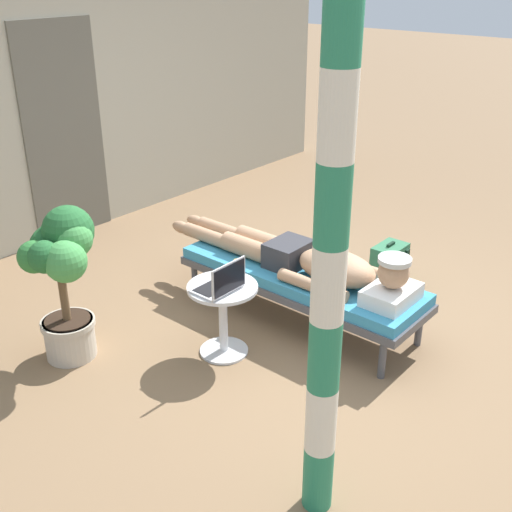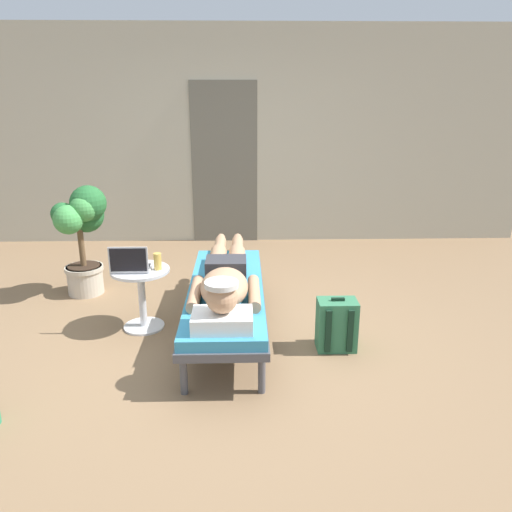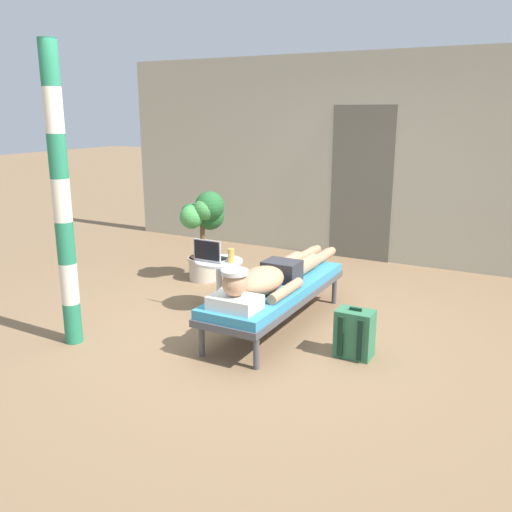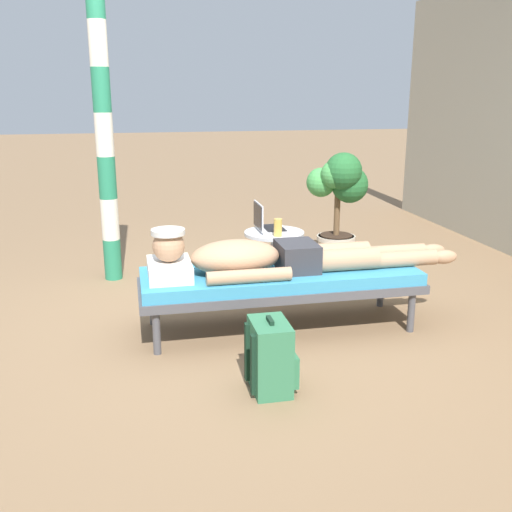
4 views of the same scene
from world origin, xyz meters
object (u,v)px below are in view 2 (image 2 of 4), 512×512
object	(u,v)px
person_reclining	(225,278)
drink_glass	(158,261)
lounge_chair	(226,294)
side_table	(141,288)
backpack	(336,325)
potted_plant	(81,226)
laptop	(131,265)

from	to	relation	value
person_reclining	drink_glass	xyz separation A→B (m)	(-0.56, 0.20, 0.07)
drink_glass	lounge_chair	bearing A→B (deg)	-12.31
side_table	person_reclining	bearing A→B (deg)	-16.82
person_reclining	backpack	size ratio (longest dim) A/B	5.12
backpack	potted_plant	world-z (taller)	potted_plant
side_table	potted_plant	world-z (taller)	potted_plant
drink_glass	laptop	bearing A→B (deg)	-168.55
drink_glass	potted_plant	distance (m)	1.16
lounge_chair	backpack	size ratio (longest dim) A/B	4.56
lounge_chair	person_reclining	distance (m)	0.19
drink_glass	backpack	distance (m)	1.52
side_table	drink_glass	world-z (taller)	drink_glass
side_table	backpack	distance (m)	1.62
side_table	lounge_chair	bearing A→B (deg)	-10.44
laptop	backpack	distance (m)	1.70
person_reclining	laptop	world-z (taller)	laptop
person_reclining	backpack	world-z (taller)	person_reclining
lounge_chair	backpack	world-z (taller)	backpack
person_reclining	potted_plant	xyz separation A→B (m)	(-1.40, 1.00, 0.16)
laptop	drink_glass	bearing A→B (deg)	11.45
lounge_chair	side_table	size ratio (longest dim) A/B	3.69
lounge_chair	side_table	world-z (taller)	side_table
lounge_chair	drink_glass	size ratio (longest dim) A/B	14.05
lounge_chair	backpack	distance (m)	0.91
backpack	lounge_chair	bearing A→B (deg)	162.30
lounge_chair	drink_glass	world-z (taller)	drink_glass
backpack	side_table	bearing A→B (deg)	165.53
person_reclining	drink_glass	world-z (taller)	person_reclining
lounge_chair	person_reclining	world-z (taller)	person_reclining
laptop	drink_glass	distance (m)	0.21
side_table	laptop	world-z (taller)	laptop
laptop	potted_plant	world-z (taller)	potted_plant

